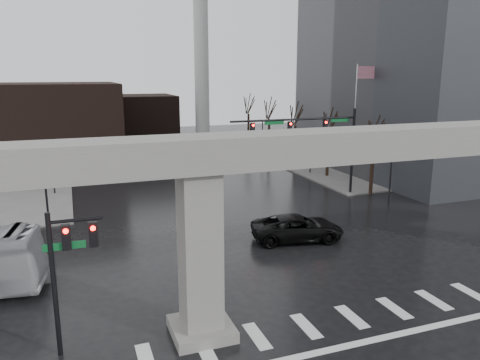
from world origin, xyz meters
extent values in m
plane|color=black|center=(0.00, 0.00, 0.00)|extent=(160.00, 160.00, 0.00)
cube|color=slate|center=(26.00, 36.00, 0.07)|extent=(28.00, 36.00, 0.15)
cube|color=gray|center=(0.00, 0.00, 8.00)|extent=(48.00, 2.20, 1.40)
cube|color=gray|center=(-7.00, 0.00, 3.65)|extent=(1.60, 1.60, 7.30)
cube|color=gray|center=(-7.00, 0.00, 0.25)|extent=(2.60, 2.60, 0.50)
cube|color=black|center=(-14.00, 42.00, 5.00)|extent=(16.00, 14.00, 10.00)
cube|color=black|center=(-2.00, 52.00, 4.00)|extent=(10.00, 10.00, 8.00)
cylinder|color=beige|center=(6.00, 46.00, 15.00)|extent=(2.00, 2.00, 30.00)
cylinder|color=gray|center=(6.00, 46.00, 0.60)|extent=(3.60, 3.60, 1.20)
cylinder|color=black|center=(12.80, 18.80, 4.00)|extent=(0.24, 0.24, 8.00)
cylinder|color=black|center=(6.80, 18.80, 7.20)|extent=(12.00, 0.18, 0.18)
cube|color=black|center=(9.80, 18.80, 6.55)|extent=(0.35, 0.30, 1.00)
cube|color=black|center=(6.30, 18.80, 6.55)|extent=(0.35, 0.30, 1.00)
cube|color=black|center=(2.80, 18.80, 6.55)|extent=(0.35, 0.30, 1.00)
sphere|color=#FF0C05|center=(9.80, 18.62, 6.85)|extent=(0.20, 0.20, 0.20)
cube|color=#0C5927|center=(11.30, 18.80, 7.00)|extent=(1.80, 0.05, 0.35)
cube|color=#0C5927|center=(4.80, 18.80, 7.00)|extent=(1.80, 0.05, 0.35)
cylinder|color=black|center=(-12.80, 0.50, 3.00)|extent=(0.20, 0.20, 6.00)
cylinder|color=black|center=(-11.80, 0.50, 5.60)|extent=(2.00, 0.14, 0.14)
cube|color=black|center=(-12.20, 0.50, 4.95)|extent=(0.35, 0.30, 1.00)
cube|color=black|center=(-11.20, 0.50, 4.95)|extent=(0.35, 0.30, 1.00)
cube|color=#0C5927|center=(-12.30, 0.50, 4.60)|extent=(1.60, 0.05, 0.30)
cylinder|color=silver|center=(15.00, 22.00, 6.00)|extent=(0.12, 0.12, 12.00)
cube|color=#AE1231|center=(16.00, 22.00, 11.20)|extent=(2.00, 0.03, 1.20)
cylinder|color=black|center=(13.50, 14.00, 2.40)|extent=(0.14, 0.14, 4.80)
cube|color=black|center=(13.50, 14.00, 4.75)|extent=(0.90, 0.06, 0.06)
sphere|color=silver|center=(13.05, 14.00, 4.95)|extent=(0.32, 0.32, 0.32)
sphere|color=silver|center=(13.95, 14.00, 4.95)|extent=(0.32, 0.32, 0.32)
cylinder|color=black|center=(13.50, 28.00, 2.40)|extent=(0.14, 0.14, 4.80)
cube|color=black|center=(13.50, 28.00, 4.75)|extent=(0.90, 0.06, 0.06)
sphere|color=silver|center=(13.05, 28.00, 4.95)|extent=(0.32, 0.32, 0.32)
sphere|color=silver|center=(13.95, 28.00, 4.95)|extent=(0.32, 0.32, 0.32)
cylinder|color=black|center=(13.50, 42.00, 2.40)|extent=(0.14, 0.14, 4.80)
cube|color=black|center=(13.50, 42.00, 4.75)|extent=(0.90, 0.06, 0.06)
sphere|color=silver|center=(13.05, 42.00, 4.95)|extent=(0.32, 0.32, 0.32)
sphere|color=silver|center=(13.95, 42.00, 4.95)|extent=(0.32, 0.32, 0.32)
cylinder|color=black|center=(-13.50, 14.00, 2.40)|extent=(0.14, 0.14, 4.80)
cube|color=black|center=(-13.50, 14.00, 4.75)|extent=(0.90, 0.06, 0.06)
sphere|color=silver|center=(-13.95, 14.00, 4.95)|extent=(0.32, 0.32, 0.32)
sphere|color=silver|center=(-13.05, 14.00, 4.95)|extent=(0.32, 0.32, 0.32)
cylinder|color=black|center=(-13.50, 28.00, 2.40)|extent=(0.14, 0.14, 4.80)
cube|color=black|center=(-13.50, 28.00, 4.75)|extent=(0.90, 0.06, 0.06)
sphere|color=silver|center=(-13.95, 28.00, 4.95)|extent=(0.32, 0.32, 0.32)
sphere|color=silver|center=(-13.05, 28.00, 4.95)|extent=(0.32, 0.32, 0.32)
cylinder|color=black|center=(-13.50, 42.00, 2.40)|extent=(0.14, 0.14, 4.80)
cube|color=black|center=(-13.50, 42.00, 4.75)|extent=(0.90, 0.06, 0.06)
sphere|color=silver|center=(-13.95, 42.00, 4.95)|extent=(0.32, 0.32, 0.32)
sphere|color=silver|center=(-13.05, 42.00, 4.95)|extent=(0.32, 0.32, 0.32)
cylinder|color=black|center=(14.50, 18.00, 2.27)|extent=(0.34, 0.34, 4.55)
cylinder|color=black|center=(14.50, 18.00, 6.01)|extent=(0.12, 1.52, 2.98)
cylinder|color=black|center=(15.00, 18.25, 5.78)|extent=(0.83, 1.14, 2.51)
cylinder|color=black|center=(14.50, 26.00, 2.33)|extent=(0.34, 0.34, 4.66)
cylinder|color=black|center=(14.50, 26.00, 6.15)|extent=(0.12, 1.55, 3.05)
cylinder|color=black|center=(15.00, 26.25, 5.91)|extent=(0.85, 1.16, 2.57)
cylinder|color=black|center=(14.50, 34.00, 2.38)|extent=(0.34, 0.34, 4.76)
cylinder|color=black|center=(14.50, 34.00, 6.29)|extent=(0.12, 1.59, 3.11)
cylinder|color=black|center=(15.00, 34.25, 6.05)|extent=(0.86, 1.18, 2.62)
cylinder|color=black|center=(14.50, 42.00, 2.43)|extent=(0.34, 0.34, 4.87)
cylinder|color=black|center=(14.50, 42.00, 6.43)|extent=(0.12, 1.62, 3.18)
cylinder|color=black|center=(15.00, 42.25, 6.18)|extent=(0.88, 1.20, 2.68)
cylinder|color=black|center=(14.50, 50.00, 2.48)|extent=(0.34, 0.34, 4.97)
cylinder|color=black|center=(14.50, 50.00, 6.57)|extent=(0.12, 1.65, 3.25)
cylinder|color=black|center=(15.00, 50.25, 6.31)|extent=(0.89, 1.23, 2.74)
imported|color=black|center=(2.32, 9.18, 0.87)|extent=(6.67, 4.00, 1.74)
camera|label=1|loc=(-11.77, -17.89, 11.15)|focal=35.00mm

